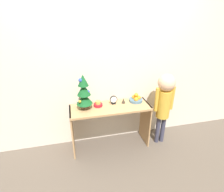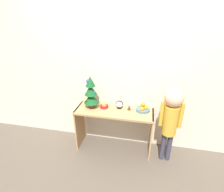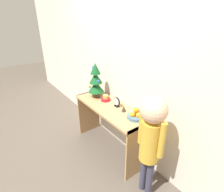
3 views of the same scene
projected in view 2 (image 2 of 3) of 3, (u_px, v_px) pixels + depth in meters
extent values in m
plane|color=brown|center=(111.00, 156.00, 2.71)|extent=(12.00, 12.00, 0.00)
cube|color=beige|center=(118.00, 70.00, 2.58)|extent=(7.00, 0.05, 2.50)
cube|color=tan|center=(114.00, 111.00, 2.60)|extent=(1.15, 0.41, 0.03)
cube|color=tan|center=(80.00, 125.00, 2.85)|extent=(0.02, 0.38, 0.70)
cube|color=tan|center=(151.00, 134.00, 2.64)|extent=(0.02, 0.38, 0.70)
cylinder|color=#4C3828|center=(92.00, 106.00, 2.67)|extent=(0.10, 0.10, 0.05)
cylinder|color=brown|center=(91.00, 103.00, 2.65)|extent=(0.02, 0.02, 0.04)
cone|color=#145123|center=(91.00, 98.00, 2.62)|extent=(0.22, 0.22, 0.15)
cone|color=#145123|center=(91.00, 90.00, 2.56)|extent=(0.18, 0.18, 0.15)
cone|color=#145123|center=(90.00, 81.00, 2.50)|extent=(0.14, 0.14, 0.15)
sphere|color=#2D4CA8|center=(94.00, 93.00, 2.57)|extent=(0.06, 0.06, 0.06)
sphere|color=#2D4CA8|center=(88.00, 81.00, 2.50)|extent=(0.06, 0.06, 0.06)
sphere|color=gold|center=(85.00, 100.00, 2.57)|extent=(0.04, 0.04, 0.04)
cylinder|color=#476B84|center=(143.00, 110.00, 2.58)|extent=(0.20, 0.20, 0.04)
sphere|color=orange|center=(146.00, 108.00, 2.55)|extent=(0.07, 0.07, 0.07)
sphere|color=orange|center=(142.00, 106.00, 2.60)|extent=(0.07, 0.07, 0.07)
sphere|color=orange|center=(142.00, 109.00, 2.52)|extent=(0.07, 0.07, 0.07)
sphere|color=orange|center=(143.00, 104.00, 2.54)|extent=(0.06, 0.06, 0.06)
cylinder|color=#AD1923|center=(104.00, 106.00, 2.67)|extent=(0.13, 0.13, 0.04)
cylinder|color=gold|center=(104.00, 104.00, 2.65)|extent=(0.08, 0.08, 0.04)
cube|color=black|center=(119.00, 108.00, 2.64)|extent=(0.06, 0.04, 0.02)
cylinder|color=black|center=(119.00, 104.00, 2.61)|extent=(0.11, 0.02, 0.11)
cylinder|color=white|center=(119.00, 104.00, 2.61)|extent=(0.09, 0.00, 0.09)
cone|color=#382D23|center=(129.00, 108.00, 2.59)|extent=(0.06, 0.06, 0.08)
cylinder|color=#38384C|center=(163.00, 146.00, 2.57)|extent=(0.07, 0.07, 0.48)
cylinder|color=#38384C|center=(169.00, 147.00, 2.55)|extent=(0.07, 0.07, 0.48)
cylinder|color=gold|center=(170.00, 120.00, 2.37)|extent=(0.20, 0.20, 0.43)
sphere|color=#E0B28E|center=(174.00, 98.00, 2.22)|extent=(0.25, 0.25, 0.25)
cylinder|color=gold|center=(162.00, 114.00, 2.35)|extent=(0.05, 0.05, 0.37)
cylinder|color=gold|center=(181.00, 116.00, 2.31)|extent=(0.05, 0.05, 0.37)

